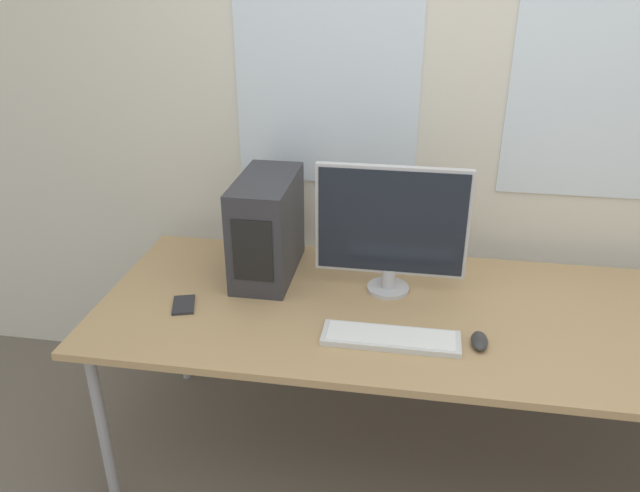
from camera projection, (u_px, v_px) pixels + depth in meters
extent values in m
cube|color=beige|center=(462.00, 104.00, 2.52)|extent=(8.00, 0.06, 2.70)
cube|color=silver|center=(327.00, 61.00, 2.50)|extent=(0.76, 0.01, 1.03)
cube|color=silver|center=(616.00, 68.00, 2.34)|extent=(0.76, 0.01, 1.03)
cube|color=tan|center=(451.00, 316.00, 2.26)|extent=(2.59, 0.94, 0.03)
cylinder|color=#99999E|center=(103.00, 429.00, 2.25)|extent=(0.04, 0.04, 0.70)
cylinder|color=#99999E|center=(181.00, 316.00, 2.94)|extent=(0.04, 0.04, 0.70)
cube|color=#2D2D33|center=(267.00, 227.00, 2.45)|extent=(0.21, 0.44, 0.40)
cube|color=black|center=(252.00, 251.00, 2.25)|extent=(0.15, 0.00, 0.24)
cylinder|color=#B7B7BC|center=(388.00, 288.00, 2.40)|extent=(0.16, 0.16, 0.02)
cylinder|color=#B7B7BC|center=(388.00, 278.00, 2.38)|extent=(0.06, 0.06, 0.08)
cube|color=#B7B7BC|center=(392.00, 221.00, 2.28)|extent=(0.56, 0.03, 0.42)
cube|color=black|center=(391.00, 223.00, 2.27)|extent=(0.54, 0.00, 0.40)
cube|color=silver|center=(391.00, 338.00, 2.09)|extent=(0.46, 0.14, 0.02)
cube|color=white|center=(391.00, 335.00, 2.08)|extent=(0.43, 0.12, 0.00)
ellipsoid|color=#2D2D2D|center=(479.00, 341.00, 2.06)|extent=(0.06, 0.11, 0.03)
cube|color=#232328|center=(184.00, 305.00, 2.29)|extent=(0.11, 0.15, 0.01)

